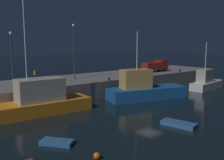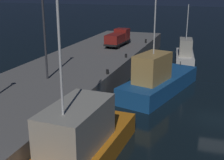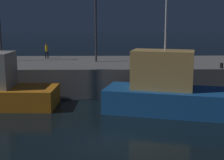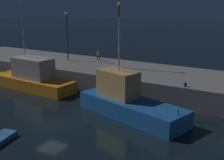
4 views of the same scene
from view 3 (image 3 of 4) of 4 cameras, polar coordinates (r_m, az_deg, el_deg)
The scene contains 7 objects.
ground_plane at distance 18.97m, azimuth -0.07°, elevation -10.89°, with size 320.00×320.00×0.00m, color black.
pier_quay at distance 34.00m, azimuth -0.59°, elevation 0.98°, with size 63.52×10.83×2.63m.
fishing_boat_blue at distance 25.05m, azimuth 12.00°, elevation -2.22°, with size 13.09×7.06×10.25m.
lamp_post_east at distance 33.45m, azimuth -2.84°, elevation 11.98°, with size 0.44×0.44×8.97m.
dockworker at distance 37.30m, azimuth -11.21°, elevation 5.10°, with size 0.42×0.42×1.63m.
bollard_west at distance 30.79m, azimuth 18.34°, elevation 2.37°, with size 0.28×0.28×0.46m, color black.
bollard_central at distance 28.84m, azimuth 3.75°, elevation 2.38°, with size 0.28×0.28×0.47m, color black.
Camera 3 is at (-0.34, -17.67, 6.90)m, focal length 53.09 mm.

